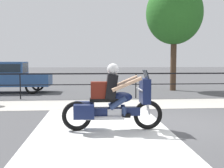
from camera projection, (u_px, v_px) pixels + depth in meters
ground_plane at (166, 123)px, 7.60m from camera, size 120.00×120.00×0.00m
sidewalk_band at (143, 104)px, 10.98m from camera, size 44.00×2.40×0.01m
crosswalk_band at (101, 126)px, 7.26m from camera, size 3.31×6.00×0.01m
fence_railing at (136, 78)px, 12.59m from camera, size 36.00×0.05×1.14m
motorcycle at (112, 101)px, 6.82m from camera, size 2.47×0.76×1.63m
parked_car at (7, 75)px, 14.71m from camera, size 4.29×1.61×1.62m
tree_behind_sign at (174, 14)px, 15.53m from camera, size 3.13×3.13×6.02m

